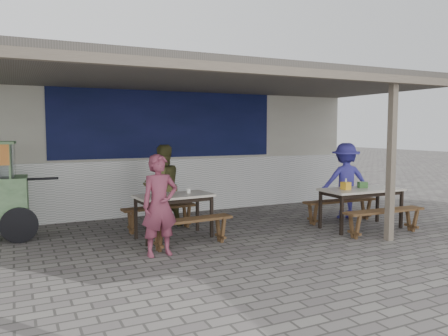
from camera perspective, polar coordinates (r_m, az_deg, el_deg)
The scene contains 16 objects.
ground at distance 7.23m, azimuth 2.11°, elevation -9.80°, with size 60.00×60.00×0.00m, color #65615B.
back_wall at distance 10.30m, azimuth -7.23°, elevation 4.25°, with size 9.00×1.28×3.50m.
warung_roof at distance 7.86m, azimuth -0.84°, elevation 11.34°, with size 9.00×4.21×2.81m.
table_left at distance 7.50m, azimuth -6.57°, elevation -4.09°, with size 1.34×0.77×0.75m.
bench_left_street at distance 6.98m, azimuth -4.37°, elevation -7.54°, with size 1.41×0.39×0.45m.
bench_left_wall at distance 8.15m, azimuth -8.40°, elevation -5.76°, with size 1.41×0.39×0.45m.
table_right at distance 8.60m, azimuth 17.49°, elevation -3.08°, with size 1.54×0.77×0.75m.
bench_right_street at distance 8.22m, azimuth 20.21°, elevation -5.86°, with size 1.63×0.32×0.45m.
bench_right_wall at distance 9.10m, azimuth 14.92°, elevation -4.70°, with size 1.63×0.32×0.45m.
patron_street_side at distance 6.48m, azimuth -8.40°, elevation -4.83°, with size 0.55×0.36×1.50m, color brown.
patron_wall_side at distance 8.38m, azimuth -8.03°, elevation -2.33°, with size 0.76×0.59×1.57m, color #4E4D27.
patron_right_table at distance 9.44m, azimuth 15.58°, elevation -1.63°, with size 1.02×0.59×1.58m, color #3E39A8.
tissue_box at distance 8.36m, azimuth 15.62°, elevation -2.25°, with size 0.14×0.14×0.14m, color yellow.
donation_box at distance 8.71m, azimuth 17.65°, elevation -2.10°, with size 0.17×0.11×0.11m, color #396E31.
condiment_jar at distance 7.66m, azimuth -4.66°, elevation -2.95°, with size 0.07×0.07×0.08m, color white.
condiment_bowl at distance 7.46m, azimuth -8.13°, elevation -3.35°, with size 0.17×0.17×0.04m, color silver.
Camera 1 is at (-3.27, -6.18, 1.85)m, focal length 35.00 mm.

